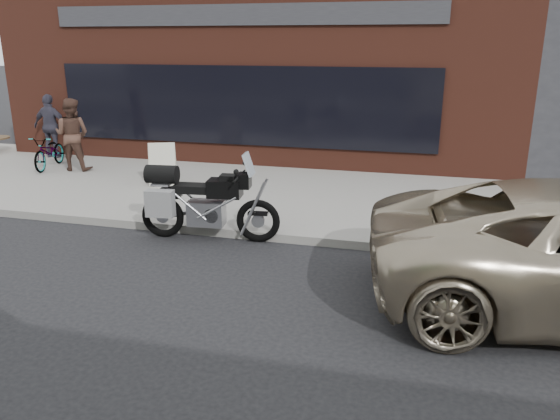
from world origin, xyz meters
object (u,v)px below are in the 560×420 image
object	(u,v)px
sandwich_sign	(163,163)
cafe_patron_right	(51,126)
cafe_patron_left	(72,135)
motorcycle	(200,202)
bicycle_front	(49,152)

from	to	relation	value
sandwich_sign	cafe_patron_right	size ratio (longest dim) A/B	0.54
cafe_patron_right	cafe_patron_left	bearing A→B (deg)	140.05
motorcycle	cafe_patron_left	xyz separation A→B (m)	(-4.89, 3.54, 0.38)
bicycle_front	cafe_patron_right	world-z (taller)	cafe_patron_right
motorcycle	cafe_patron_right	distance (m)	8.00
bicycle_front	motorcycle	bearing A→B (deg)	-44.52
bicycle_front	cafe_patron_left	size ratio (longest dim) A/B	0.89
sandwich_sign	cafe_patron_right	xyz separation A→B (m)	(-4.33, 1.96, 0.40)
motorcycle	bicycle_front	bearing A→B (deg)	141.52
motorcycle	sandwich_sign	distance (m)	3.50
cafe_patron_left	cafe_patron_right	xyz separation A→B (m)	(-1.53, 1.22, -0.03)
sandwich_sign	cafe_patron_right	world-z (taller)	cafe_patron_right
bicycle_front	sandwich_sign	bearing A→B (deg)	-24.20
bicycle_front	cafe_patron_left	xyz separation A→B (m)	(0.75, -0.02, 0.48)
motorcycle	sandwich_sign	bearing A→B (deg)	120.41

